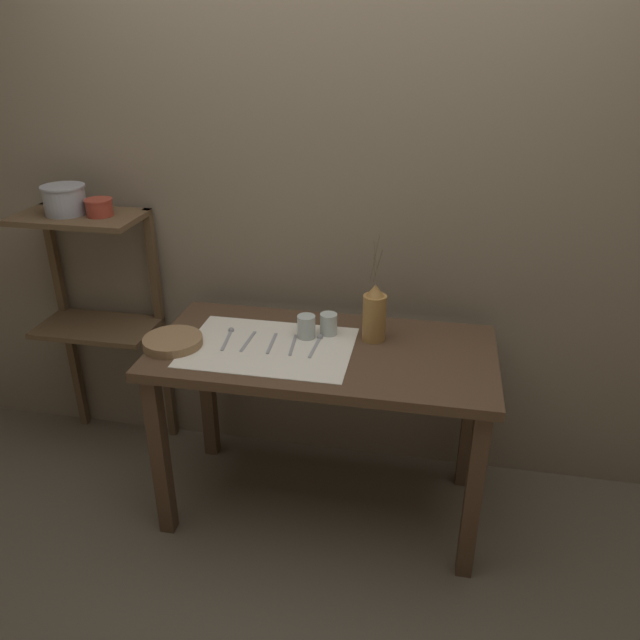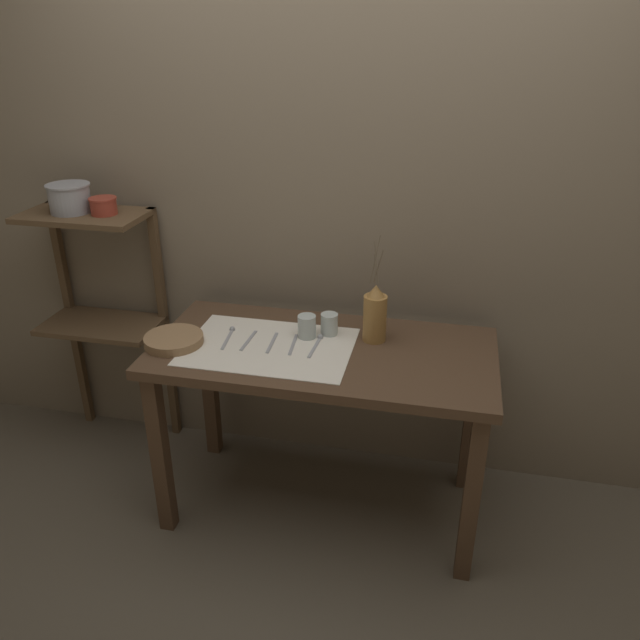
{
  "view_description": "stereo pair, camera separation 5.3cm",
  "coord_description": "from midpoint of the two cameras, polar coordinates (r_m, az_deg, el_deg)",
  "views": [
    {
      "loc": [
        0.4,
        -2.11,
        1.93
      ],
      "look_at": [
        -0.01,
        0.0,
        0.9
      ],
      "focal_mm": 35.0,
      "sensor_mm": 36.0,
      "label": 1
    },
    {
      "loc": [
        0.45,
        -2.1,
        1.93
      ],
      "look_at": [
        -0.01,
        0.0,
        0.9
      ],
      "focal_mm": 35.0,
      "sensor_mm": 36.0,
      "label": 2
    }
  ],
  "objects": [
    {
      "name": "ground_plane",
      "position": [
        2.89,
        -0.31,
        -16.43
      ],
      "size": [
        12.0,
        12.0,
        0.0
      ],
      "primitive_type": "plane",
      "color": "brown"
    },
    {
      "name": "stone_wall_back",
      "position": [
        2.68,
        1.49,
        9.7
      ],
      "size": [
        7.0,
        0.06,
        2.4
      ],
      "color": "#7A6B56",
      "rests_on": "ground_plane"
    },
    {
      "name": "wooden_table",
      "position": [
        2.49,
        -0.35,
        -4.85
      ],
      "size": [
        1.34,
        0.66,
        0.78
      ],
      "color": "#4C3523",
      "rests_on": "ground_plane"
    },
    {
      "name": "wooden_shelf_unit",
      "position": [
        3.04,
        -20.29,
        2.57
      ],
      "size": [
        0.54,
        0.3,
        1.19
      ],
      "color": "brown",
      "rests_on": "ground_plane"
    },
    {
      "name": "linen_cloth",
      "position": [
        2.45,
        -5.3,
        -2.47
      ],
      "size": [
        0.65,
        0.45,
        0.0
      ],
      "color": "silver",
      "rests_on": "wooden_table"
    },
    {
      "name": "pitcher_with_flowers",
      "position": [
        2.46,
        4.38,
        0.54
      ],
      "size": [
        0.09,
        0.09,
        0.44
      ],
      "color": "olive",
      "rests_on": "wooden_table"
    },
    {
      "name": "wooden_bowl",
      "position": [
        2.52,
        -13.9,
        -1.94
      ],
      "size": [
        0.23,
        0.23,
        0.04
      ],
      "color": "#8E6B47",
      "rests_on": "wooden_table"
    },
    {
      "name": "glass_tumbler_near",
      "position": [
        2.49,
        -1.88,
        -0.61
      ],
      "size": [
        0.07,
        0.07,
        0.09
      ],
      "color": "#B7C1BC",
      "rests_on": "wooden_table"
    },
    {
      "name": "glass_tumbler_far",
      "position": [
        2.52,
        0.22,
        -0.37
      ],
      "size": [
        0.07,
        0.07,
        0.09
      ],
      "color": "#B7C1BC",
      "rests_on": "wooden_table"
    },
    {
      "name": "spoon_inner",
      "position": [
        2.56,
        -8.86,
        -1.26
      ],
      "size": [
        0.04,
        0.18,
        0.02
      ],
      "color": "#939399",
      "rests_on": "wooden_table"
    },
    {
      "name": "fork_outer",
      "position": [
        2.49,
        -7.2,
        -1.94
      ],
      "size": [
        0.02,
        0.17,
        0.0
      ],
      "color": "#939399",
      "rests_on": "wooden_table"
    },
    {
      "name": "knife_center",
      "position": [
        2.47,
        -5.05,
        -2.14
      ],
      "size": [
        0.02,
        0.17,
        0.0
      ],
      "color": "#939399",
      "rests_on": "wooden_table"
    },
    {
      "name": "fork_inner",
      "position": [
        2.45,
        -3.11,
        -2.29
      ],
      "size": [
        0.03,
        0.17,
        0.0
      ],
      "color": "#939399",
      "rests_on": "wooden_table"
    },
    {
      "name": "spoon_outer",
      "position": [
        2.47,
        -0.8,
        -1.92
      ],
      "size": [
        0.03,
        0.18,
        0.02
      ],
      "color": "#939399",
      "rests_on": "wooden_table"
    },
    {
      "name": "metal_pot_large",
      "position": [
        2.91,
        -22.82,
        10.16
      ],
      "size": [
        0.18,
        0.18,
        0.12
      ],
      "color": "#939399",
      "rests_on": "wooden_shelf_unit"
    },
    {
      "name": "metal_pot_small",
      "position": [
        2.83,
        -20.06,
        9.71
      ],
      "size": [
        0.12,
        0.12,
        0.07
      ],
      "color": "#9E3828",
      "rests_on": "wooden_shelf_unit"
    }
  ]
}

